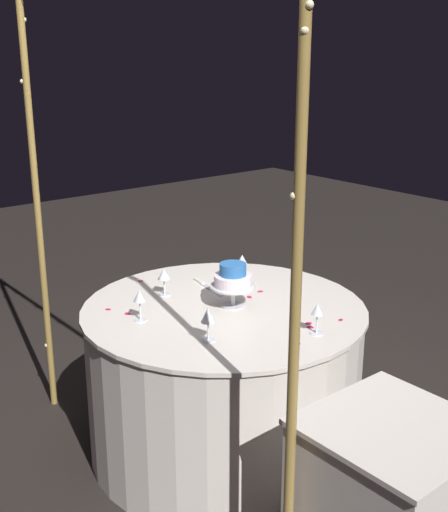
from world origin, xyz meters
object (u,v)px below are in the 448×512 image
(wine_glass_0, at_px, (208,317))
(wine_glass_4, at_px, (242,262))
(decorative_arch, at_px, (130,174))
(wine_glass_1, at_px, (164,275))
(main_table, at_px, (224,378))
(tiered_cake, at_px, (233,279))
(cake_knife, at_px, (207,286))
(wine_glass_2, at_px, (140,298))
(wine_glass_3, at_px, (317,311))

(wine_glass_0, distance_m, wine_glass_4, 0.72)
(decorative_arch, relative_size, wine_glass_0, 15.27)
(wine_glass_0, bearing_deg, wine_glass_1, -16.14)
(wine_glass_1, bearing_deg, main_table, -157.66)
(tiered_cake, distance_m, cake_knife, 0.34)
(wine_glass_4, height_order, cake_knife, wine_glass_4)
(wine_glass_2, bearing_deg, wine_glass_3, -139.73)
(decorative_arch, bearing_deg, wine_glass_0, -142.57)
(tiered_cake, relative_size, wine_glass_4, 1.32)
(decorative_arch, bearing_deg, tiered_cake, -92.62)
(decorative_arch, height_order, main_table, decorative_arch)
(main_table, xyz_separation_m, wine_glass_2, (0.11, 0.40, 0.50))
(wine_glass_0, relative_size, wine_glass_4, 0.90)
(tiered_cake, xyz_separation_m, wine_glass_4, (0.21, -0.24, -0.01))
(cake_knife, bearing_deg, wine_glass_3, -179.27)
(wine_glass_1, bearing_deg, wine_glass_0, 163.86)
(decorative_arch, distance_m, wine_glass_2, 0.61)
(wine_glass_2, bearing_deg, wine_glass_4, -83.94)
(wine_glass_0, xyz_separation_m, cake_knife, (0.53, -0.40, -0.11))
(wine_glass_0, height_order, wine_glass_1, wine_glass_0)
(tiered_cake, relative_size, cake_knife, 0.75)
(wine_glass_1, bearing_deg, tiered_cake, -153.96)
(decorative_arch, height_order, wine_glass_3, decorative_arch)
(tiered_cake, bearing_deg, wine_glass_2, 72.91)
(main_table, distance_m, cake_knife, 0.49)
(tiered_cake, distance_m, wine_glass_1, 0.38)
(wine_glass_0, xyz_separation_m, wine_glass_2, (0.37, 0.11, 0.00))
(wine_glass_2, xyz_separation_m, cake_knife, (0.16, -0.51, -0.11))
(decorative_arch, distance_m, tiered_cake, 0.78)
(main_table, bearing_deg, tiered_cake, -122.76)
(main_table, relative_size, wine_glass_0, 9.21)
(wine_glass_1, distance_m, cake_knife, 0.26)
(wine_glass_2, distance_m, wine_glass_3, 0.80)
(decorative_arch, distance_m, main_table, 1.20)
(main_table, relative_size, cake_knife, 4.69)
(main_table, xyz_separation_m, wine_glass_1, (0.32, 0.13, 0.49))
(main_table, distance_m, wine_glass_4, 0.61)
(wine_glass_4, distance_m, cake_knife, 0.23)
(decorative_arch, xyz_separation_m, tiered_cake, (-0.02, -0.53, -0.57))
(wine_glass_0, height_order, wine_glass_2, wine_glass_2)
(wine_glass_1, xyz_separation_m, wine_glass_2, (-0.21, 0.27, 0.01))
(tiered_cake, distance_m, wine_glass_3, 0.49)
(main_table, distance_m, wine_glass_2, 0.65)
(wine_glass_0, distance_m, wine_glass_1, 0.60)
(wine_glass_1, bearing_deg, cake_knife, -100.28)
(wine_glass_0, distance_m, cake_knife, 0.68)
(main_table, xyz_separation_m, tiered_cake, (-0.02, -0.04, 0.53))
(decorative_arch, xyz_separation_m, main_table, (-0.00, -0.50, -1.09))
(wine_glass_0, bearing_deg, decorative_arch, 37.43)
(tiered_cake, bearing_deg, wine_glass_3, -170.58)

